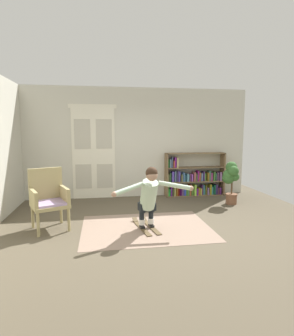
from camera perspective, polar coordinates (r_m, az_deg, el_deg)
The scene contains 9 objects.
ground_plane at distance 5.32m, azimuth 1.94°, elevation -12.02°, with size 7.20×7.20×0.00m, color brown.
back_wall at distance 7.58m, azimuth -1.82°, elevation 5.10°, with size 6.00×0.10×2.90m, color beige.
double_door at distance 7.48m, azimuth -10.76°, elevation 3.24°, with size 1.22×0.05×2.45m.
rug at distance 5.31m, azimuth -0.13°, elevation -12.01°, with size 2.35×1.77×0.01m, color gray.
bookshelf at distance 7.83m, azimuth 9.37°, elevation -2.20°, with size 1.65×0.30×1.18m.
wicker_chair at distance 5.44m, azimuth -19.32°, elevation -5.63°, with size 0.78×0.78×1.10m.
potted_plant at distance 7.12m, azimuth 16.61°, elevation -1.90°, with size 0.38×0.39×1.04m.
skis_pair at distance 5.33m, azimuth -0.25°, elevation -11.71°, with size 0.43×0.94×0.07m.
person_skier at distance 4.98m, azimuth 0.46°, elevation -5.19°, with size 1.46×0.70×1.10m.
Camera 1 is at (-0.97, -4.91, 1.80)m, focal length 30.08 mm.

